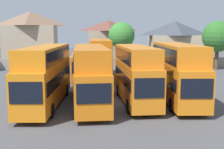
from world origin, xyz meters
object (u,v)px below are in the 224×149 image
object	(u,v)px
bus_5	(82,64)
house_terrace_centre	(109,42)
tree_left_of_lot	(218,37)
bus_1	(46,72)
house_terrace_right	(175,42)
bus_4	(177,69)
tree_behind_wall	(122,36)
house_terrace_left	(31,37)
bus_7	(137,64)
bus_6	(101,57)
bus_3	(136,71)
bus_2	(90,72)

from	to	relation	value
bus_5	house_terrace_centre	world-z (taller)	house_terrace_centre
house_terrace_centre	tree_left_of_lot	bearing A→B (deg)	-30.09
tree_left_of_lot	bus_5	bearing A→B (deg)	-160.58
bus_1	house_terrace_right	distance (m)	37.01
bus_4	tree_behind_wall	bearing A→B (deg)	-171.64
bus_1	house_terrace_right	xyz separation A→B (m)	(19.99, 31.12, 1.38)
tree_left_of_lot	house_terrace_centre	bearing A→B (deg)	149.91
house_terrace_left	bus_7	bearing A→B (deg)	-46.94
house_terrace_left	bus_6	bearing A→B (deg)	-55.83
bus_3	bus_7	bearing A→B (deg)	168.94
bus_4	bus_1	bearing A→B (deg)	-83.52
bus_4	tree_left_of_lot	xyz separation A→B (m)	(13.00, 21.11, 2.51)
bus_2	bus_4	xyz separation A→B (m)	(7.68, 0.54, 0.09)
house_terrace_centre	house_terrace_right	distance (m)	12.82
bus_7	house_terrace_left	bearing A→B (deg)	-132.34
bus_5	house_terrace_centre	distance (m)	18.45
bus_7	house_terrace_left	xyz separation A→B (m)	(-17.58, 18.81, 3.18)
bus_1	house_terrace_centre	world-z (taller)	house_terrace_centre
bus_6	bus_3	bearing A→B (deg)	12.09
bus_4	house_terrace_right	xyz separation A→B (m)	(8.57, 30.47, 1.31)
bus_3	house_terrace_centre	bearing A→B (deg)	179.01
bus_1	tree_behind_wall	world-z (taller)	tree_behind_wall
bus_1	bus_5	size ratio (longest dim) A/B	1.01
house_terrace_right	tree_left_of_lot	xyz separation A→B (m)	(4.43, -9.36, 1.19)
bus_4	tree_behind_wall	xyz separation A→B (m)	(-2.30, 25.61, 2.63)
bus_2	tree_behind_wall	xyz separation A→B (m)	(5.38, 26.15, 2.72)
bus_3	bus_5	world-z (taller)	bus_3
bus_7	house_terrace_centre	size ratio (longest dim) A/B	1.37
bus_2	house_terrace_right	distance (m)	35.05
bus_6	house_terrace_right	size ratio (longest dim) A/B	1.17
bus_6	house_terrace_left	size ratio (longest dim) A/B	1.15
bus_1	bus_4	distance (m)	11.43
bus_2	bus_6	distance (m)	13.61
bus_4	bus_6	xyz separation A→B (m)	(-6.39, 13.01, 0.02)
tree_behind_wall	tree_left_of_lot	bearing A→B (deg)	-16.39
bus_5	tree_left_of_lot	size ratio (longest dim) A/B	1.49
bus_4	tree_left_of_lot	bearing A→B (deg)	151.61
bus_4	bus_2	bearing A→B (deg)	-82.72
bus_6	bus_5	bearing A→B (deg)	-97.81
bus_3	bus_6	distance (m)	13.66
tree_left_of_lot	tree_behind_wall	world-z (taller)	tree_left_of_lot
bus_7	bus_1	bearing A→B (deg)	-31.13
house_terrace_left	tree_behind_wall	distance (m)	17.98
bus_3	bus_4	world-z (taller)	bus_4
bus_2	bus_4	distance (m)	7.70
bus_7	tree_left_of_lot	xyz separation A→B (m)	(14.58, 8.09, 3.48)
bus_6	bus_4	bearing A→B (deg)	27.13
bus_5	house_terrace_centre	bearing A→B (deg)	163.97
bus_6	house_terrace_centre	xyz separation A→B (m)	(2.16, 18.08, 1.34)
house_terrace_centre	bus_5	bearing A→B (deg)	-104.72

